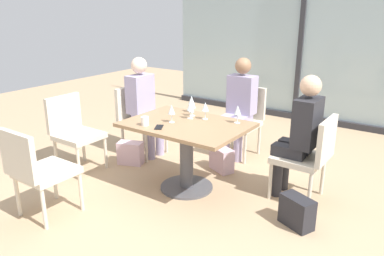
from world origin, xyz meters
The scene contains 22 objects.
ground_plane centered at (0.00, 0.00, 0.00)m, with size 12.00×12.00×0.00m, color tan.
window_wall_backdrop centered at (0.00, 3.20, 1.21)m, with size 4.76×0.10×2.70m.
dining_table_main centered at (0.00, 0.00, 0.54)m, with size 1.22×0.87×0.73m.
chair_far_left centered at (-1.12, 0.49, 0.50)m, with size 0.50×0.46×0.87m.
chair_far_right centered at (1.12, 0.49, 0.50)m, with size 0.50×0.46×0.87m.
chair_near_window centered at (0.00, 1.24, 0.50)m, with size 0.46×0.51×0.87m.
chair_front_left centered at (-0.75, -1.24, 0.50)m, with size 0.46×0.50×0.87m.
chair_side_end centered at (-1.40, -0.33, 0.50)m, with size 0.50×0.46×0.87m.
person_far_left centered at (-1.01, 0.49, 0.70)m, with size 0.39×0.34×1.26m.
person_far_right centered at (1.01, 0.49, 0.70)m, with size 0.39×0.34×1.26m.
person_near_window centered at (0.00, 1.13, 0.70)m, with size 0.34×0.39×1.26m.
wine_glass_0 centered at (0.42, 0.30, 0.86)m, with size 0.07×0.07×0.18m.
wine_glass_1 centered at (-0.19, 0.37, 0.86)m, with size 0.07×0.07×0.18m.
wine_glass_2 centered at (-0.14, -0.07, 0.86)m, with size 0.07×0.07×0.18m.
wine_glass_3 centered at (-0.06, 0.15, 0.86)m, with size 0.07×0.07×0.18m.
wine_glass_4 centered at (-0.10, 0.25, 0.86)m, with size 0.07×0.07×0.18m.
wine_glass_5 centered at (0.08, 0.22, 0.86)m, with size 0.07×0.07×0.18m.
coffee_cup centered at (-0.29, -0.30, 0.78)m, with size 0.08×0.08×0.09m, color white.
cell_phone_on_table centered at (-0.13, -0.27, 0.73)m, with size 0.07×0.14×0.01m, color black.
handbag_0 centered at (-0.95, 0.14, 0.14)m, with size 0.30×0.16×0.28m, color beige.
handbag_1 centered at (1.23, -0.04, 0.14)m, with size 0.30×0.16×0.28m, color #232328.
handbag_2 centered at (0.07, 0.61, 0.14)m, with size 0.30×0.16×0.28m, color beige.
Camera 1 is at (2.17, -3.00, 1.88)m, focal length 35.73 mm.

